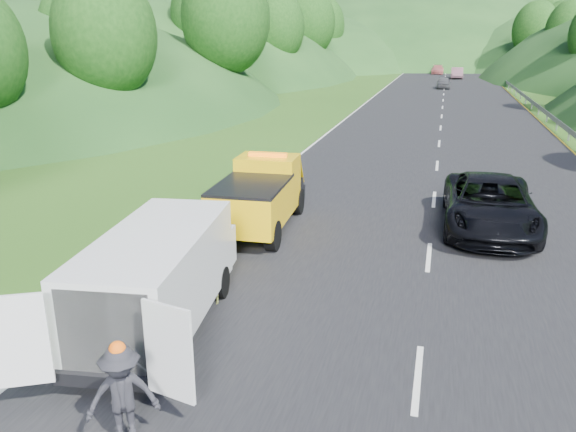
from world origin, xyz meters
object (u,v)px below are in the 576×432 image
(passing_suv, at_px, (487,230))
(white_van, at_px, (160,273))
(woman, at_px, (183,281))
(child, at_px, (214,304))
(tow_truck, at_px, (260,195))
(suitcase, at_px, (122,260))

(passing_suv, bearing_deg, white_van, -130.47)
(woman, distance_m, child, 1.57)
(tow_truck, distance_m, white_van, 6.62)
(white_van, xyz_separation_m, child, (0.61, 1.25, -1.21))
(passing_suv, bearing_deg, suitcase, -147.97)
(tow_truck, xyz_separation_m, passing_suv, (6.97, 1.75, -1.10))
(tow_truck, relative_size, white_van, 0.85)
(white_van, relative_size, child, 6.70)
(white_van, height_order, woman, white_van)
(tow_truck, bearing_deg, suitcase, -122.36)
(tow_truck, distance_m, suitcase, 4.96)
(woman, height_order, child, woman)
(white_van, bearing_deg, passing_suv, 42.60)
(tow_truck, distance_m, child, 5.51)
(woman, bearing_deg, suitcase, 78.43)
(passing_suv, bearing_deg, woman, -141.69)
(tow_truck, relative_size, woman, 3.66)
(child, height_order, passing_suv, passing_suv)
(tow_truck, distance_m, passing_suv, 7.27)
(child, bearing_deg, suitcase, -179.50)
(woman, bearing_deg, child, -135.02)
(white_van, distance_m, suitcase, 3.48)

